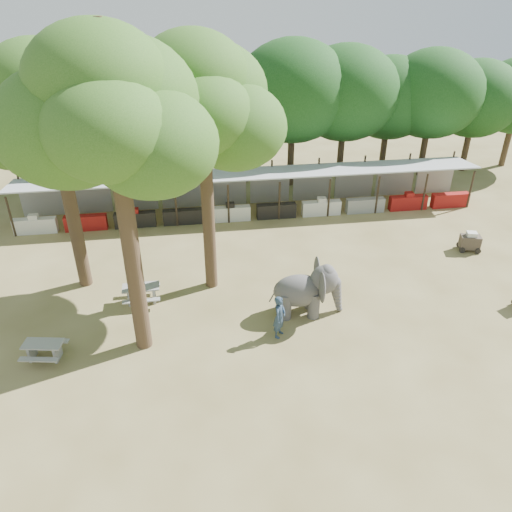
{
  "coord_description": "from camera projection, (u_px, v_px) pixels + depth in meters",
  "views": [
    {
      "loc": [
        -3.8,
        -14.17,
        13.2
      ],
      "look_at": [
        -1.0,
        5.0,
        2.0
      ],
      "focal_mm": 35.0,
      "sensor_mm": 36.0,
      "label": 1
    }
  ],
  "objects": [
    {
      "name": "ground",
      "position": [
        300.0,
        363.0,
        19.22
      ],
      "size": [
        100.0,
        100.0,
        0.0
      ],
      "primitive_type": "plane",
      "color": "brown",
      "rests_on": "ground"
    },
    {
      "name": "vendor_stalls",
      "position": [
        251.0,
        195.0,
        30.49
      ],
      "size": [
        28.0,
        2.99,
        2.8
      ],
      "color": "#A0A3A7",
      "rests_on": "ground"
    },
    {
      "name": "yard_tree_left",
      "position": [
        49.0,
        111.0,
        20.14
      ],
      "size": [
        7.1,
        6.9,
        11.02
      ],
      "color": "#332316",
      "rests_on": "ground"
    },
    {
      "name": "yard_tree_center",
      "position": [
        108.0,
        114.0,
        15.72
      ],
      "size": [
        7.1,
        6.9,
        12.04
      ],
      "color": "#332316",
      "rests_on": "ground"
    },
    {
      "name": "yard_tree_back",
      "position": [
        199.0,
        103.0,
        19.86
      ],
      "size": [
        7.1,
        6.9,
        11.36
      ],
      "color": "#332316",
      "rests_on": "ground"
    },
    {
      "name": "backdrop_trees",
      "position": [
        240.0,
        103.0,
        32.74
      ],
      "size": [
        46.46,
        5.95,
        8.33
      ],
      "color": "#332316",
      "rests_on": "ground"
    },
    {
      "name": "elephant",
      "position": [
        308.0,
        290.0,
        21.47
      ],
      "size": [
        3.16,
        2.41,
        2.4
      ],
      "rotation": [
        0.0,
        0.0,
        -0.08
      ],
      "color": "#434041",
      "rests_on": "ground"
    },
    {
      "name": "handler",
      "position": [
        279.0,
        317.0,
        20.2
      ],
      "size": [
        0.76,
        0.82,
        1.91
      ],
      "primitive_type": "imported",
      "rotation": [
        0.0,
        0.0,
        0.99
      ],
      "color": "#26384C",
      "rests_on": "ground"
    },
    {
      "name": "picnic_table_near",
      "position": [
        44.0,
        348.0,
        19.22
      ],
      "size": [
        1.72,
        1.59,
        0.75
      ],
      "rotation": [
        0.0,
        0.0,
        -0.18
      ],
      "color": "gray",
      "rests_on": "ground"
    },
    {
      "name": "picnic_table_far",
      "position": [
        141.0,
        292.0,
        22.51
      ],
      "size": [
        1.67,
        1.51,
        0.82
      ],
      "rotation": [
        0.0,
        0.0,
        0.02
      ],
      "color": "gray",
      "rests_on": "ground"
    },
    {
      "name": "cart_back",
      "position": [
        470.0,
        241.0,
        26.65
      ],
      "size": [
        1.27,
        0.99,
        1.1
      ],
      "rotation": [
        0.0,
        0.0,
        -0.26
      ],
      "color": "#352C24",
      "rests_on": "ground"
    }
  ]
}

